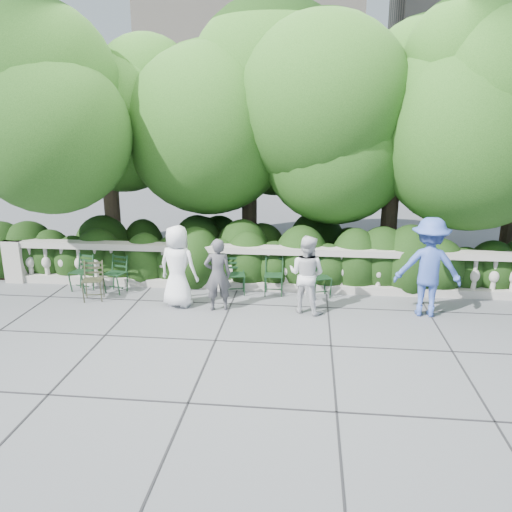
# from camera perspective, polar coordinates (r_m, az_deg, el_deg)

# --- Properties ---
(ground) EXTENTS (90.00, 90.00, 0.00)m
(ground) POSITION_cam_1_polar(r_m,az_deg,el_deg) (9.67, -0.64, -7.29)
(ground) COLOR #53555B
(ground) RESTS_ON ground
(balustrade) EXTENTS (12.00, 0.44, 1.00)m
(balustrade) POSITION_cam_1_polar(r_m,az_deg,el_deg) (11.20, 0.44, -1.46)
(balustrade) COLOR #9E998E
(balustrade) RESTS_ON ground
(shrub_hedge) EXTENTS (15.00, 2.60, 1.70)m
(shrub_hedge) POSITION_cam_1_polar(r_m,az_deg,el_deg) (12.48, 0.99, -2.01)
(shrub_hedge) COLOR black
(shrub_hedge) RESTS_ON ground
(tree_canopy) EXTENTS (15.04, 6.52, 6.78)m
(tree_canopy) POSITION_cam_1_polar(r_m,az_deg,el_deg) (12.06, 4.55, 16.44)
(tree_canopy) COLOR #3F3023
(tree_canopy) RESTS_ON ground
(chair_a) EXTENTS (0.54, 0.57, 0.84)m
(chair_a) POSITION_cam_1_polar(r_m,az_deg,el_deg) (11.46, -16.05, -4.23)
(chair_a) COLOR black
(chair_a) RESTS_ON ground
(chair_b) EXTENTS (0.55, 0.58, 0.84)m
(chair_b) POSITION_cam_1_polar(r_m,az_deg,el_deg) (11.79, -19.62, -3.99)
(chair_b) COLOR black
(chair_b) RESTS_ON ground
(chair_d) EXTENTS (0.53, 0.56, 0.84)m
(chair_d) POSITION_cam_1_polar(r_m,az_deg,el_deg) (10.91, -2.28, -4.61)
(chair_d) COLOR black
(chair_d) RESTS_ON ground
(chair_e) EXTENTS (0.45, 0.49, 0.84)m
(chair_e) POSITION_cam_1_polar(r_m,az_deg,el_deg) (10.88, 1.98, -4.66)
(chair_e) COLOR black
(chair_e) RESTS_ON ground
(chair_f) EXTENTS (0.59, 0.61, 0.84)m
(chair_f) POSITION_cam_1_polar(r_m,az_deg,el_deg) (10.82, 7.56, -4.92)
(chair_f) COLOR black
(chair_f) RESTS_ON ground
(chair_weathered) EXTENTS (0.54, 0.57, 0.84)m
(chair_weathered) POSITION_cam_1_polar(r_m,az_deg,el_deg) (11.10, -18.10, -5.05)
(chair_weathered) COLOR black
(chair_weathered) RESTS_ON ground
(person_businessman) EXTENTS (0.93, 0.73, 1.69)m
(person_businessman) POSITION_cam_1_polar(r_m,az_deg,el_deg) (10.24, -8.94, -1.17)
(person_businessman) COLOR white
(person_businessman) RESTS_ON ground
(person_woman_grey) EXTENTS (0.61, 0.48, 1.47)m
(person_woman_grey) POSITION_cam_1_polar(r_m,az_deg,el_deg) (9.96, -4.39, -2.14)
(person_woman_grey) COLOR #46454B
(person_woman_grey) RESTS_ON ground
(person_casual_man) EXTENTS (0.93, 0.85, 1.56)m
(person_casual_man) POSITION_cam_1_polar(r_m,az_deg,el_deg) (9.87, 5.80, -2.09)
(person_casual_man) COLOR silver
(person_casual_man) RESTS_ON ground
(person_older_blue) EXTENTS (1.32, 0.84, 1.94)m
(person_older_blue) POSITION_cam_1_polar(r_m,az_deg,el_deg) (10.17, 19.11, -1.21)
(person_older_blue) COLOR #3853AA
(person_older_blue) RESTS_ON ground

